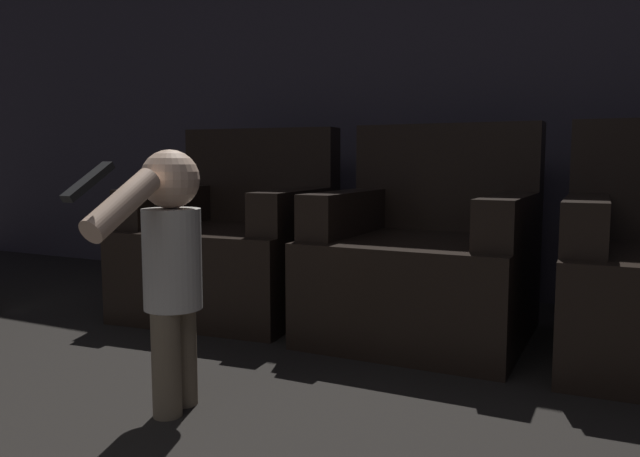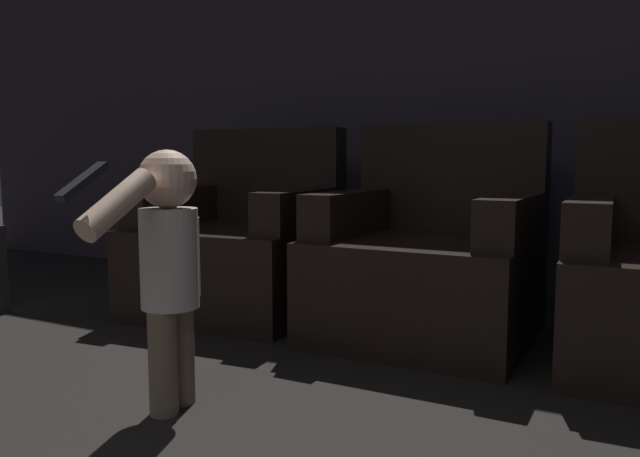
% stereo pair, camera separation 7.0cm
% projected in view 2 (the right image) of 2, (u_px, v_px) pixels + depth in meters
% --- Properties ---
extents(wall_back, '(8.40, 0.05, 2.60)m').
position_uv_depth(wall_back, '(462.00, 74.00, 3.61)').
color(wall_back, '#3D3842').
rests_on(wall_back, ground_plane).
extents(armchair_left, '(0.98, 0.99, 0.98)m').
position_uv_depth(armchair_left, '(241.00, 248.00, 3.34)').
color(armchair_left, black).
rests_on(armchair_left, ground_plane).
extents(armchair_middle, '(0.91, 0.91, 0.98)m').
position_uv_depth(armchair_middle, '(430.00, 263.00, 2.85)').
color(armchair_middle, black).
rests_on(armchair_middle, ground_plane).
extents(person_toddler, '(0.18, 0.57, 0.83)m').
position_uv_depth(person_toddler, '(168.00, 258.00, 1.96)').
color(person_toddler, brown).
rests_on(person_toddler, ground_plane).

